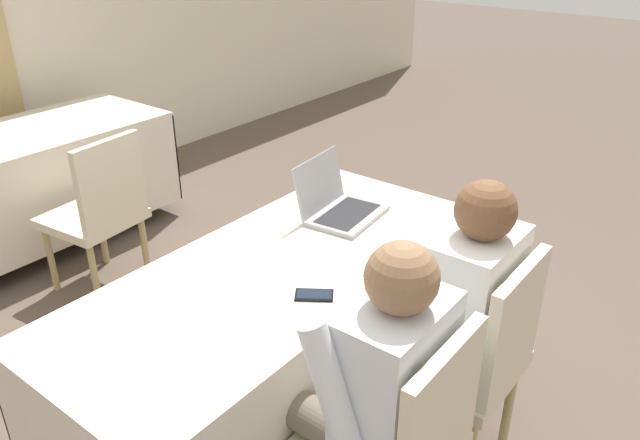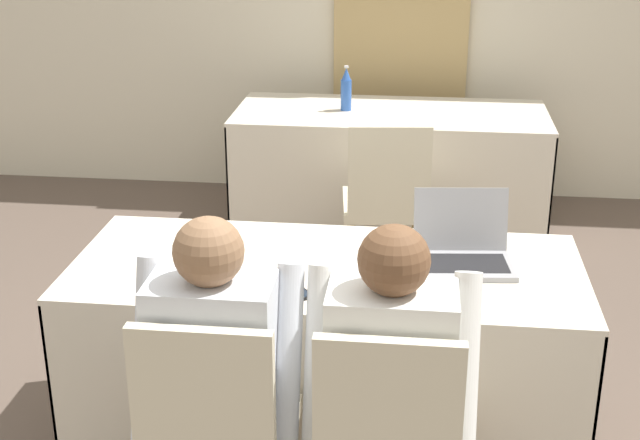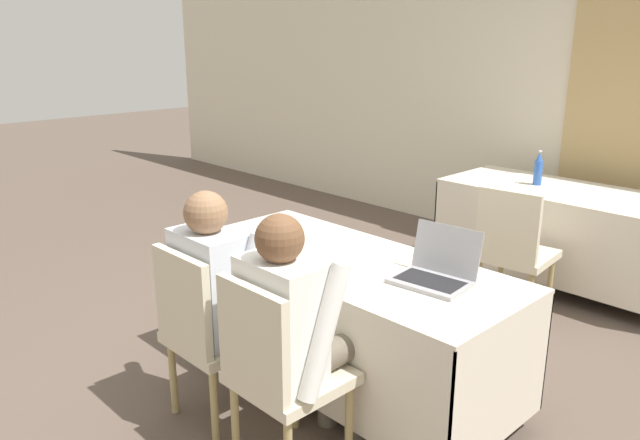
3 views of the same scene
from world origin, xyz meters
The scene contains 14 objects.
ground_plane centered at (0.00, 0.00, 0.00)m, with size 24.00×24.00×0.00m, color brown.
wall_back centered at (0.00, 2.92, 1.35)m, with size 12.00×0.06×2.70m.
curtain_panel centered at (0.16, 2.86, 1.33)m, with size 0.85×0.04×2.65m.
conference_table_near centered at (0.00, 0.00, 0.55)m, with size 1.81×0.77×0.73m.
conference_table_far centered at (0.14, 2.21, 0.55)m, with size 1.81×0.77×0.73m.
laptop centered at (0.48, 0.07, 0.77)m, with size 0.37×0.32×0.24m.
cell_phone centered at (-0.08, -0.23, 0.73)m, with size 0.13×0.15×0.01m.
paper_beside_laptop centered at (0.15, -0.06, 0.73)m, with size 0.31×0.36×0.00m.
water_bottle centered at (-0.13, 2.20, 0.84)m, with size 0.06×0.06×0.26m.
chair_near_left centered at (-0.25, -0.69, 0.49)m, with size 0.44×0.44×0.89m.
chair_near_right centered at (0.25, -0.69, 0.49)m, with size 0.44×0.44×0.89m.
chair_far_spare centered at (0.16, 1.39, 0.49)m, with size 0.48×0.48×0.89m.
person_checkered_shirt centered at (-0.25, -0.59, 0.65)m, with size 0.50×0.52×1.15m.
person_white_shirt centered at (0.25, -0.59, 0.65)m, with size 0.50×0.52×1.15m.
Camera 3 is at (2.03, -2.16, 1.82)m, focal length 35.00 mm.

